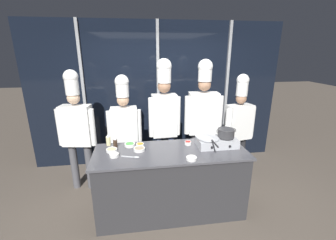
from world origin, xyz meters
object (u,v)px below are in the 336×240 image
(stock_pot, at_px, (226,133))
(prep_bowl_bell_pepper, at_px, (188,143))
(chef_pastry, at_px, (203,114))
(prep_bowl_scallions, at_px, (130,144))
(chef_sous, at_px, (124,125))
(chef_apprentice, at_px, (239,122))
(frying_pan, at_px, (209,137))
(portable_stove, at_px, (217,142))
(prep_bowl_onion, at_px, (114,155))
(serving_spoon_slotted, at_px, (134,157))
(prep_bowl_ginger, at_px, (112,150))
(prep_bowl_garlic, at_px, (191,158))
(chef_head, at_px, (77,125))
(squeeze_bottle_soy, at_px, (115,143))
(squeeze_bottle_oil, at_px, (108,140))
(prep_bowl_carrots, at_px, (140,145))
(chef_line, at_px, (164,112))
(prep_bowl_mushrooms, at_px, (139,149))

(stock_pot, relative_size, prep_bowl_bell_pepper, 2.74)
(stock_pot, relative_size, chef_pastry, 0.12)
(stock_pot, height_order, prep_bowl_scallions, stock_pot)
(chef_sous, height_order, chef_apprentice, chef_sous)
(chef_pastry, bearing_deg, frying_pan, 84.50)
(portable_stove, distance_m, prep_bowl_onion, 1.38)
(stock_pot, relative_size, serving_spoon_slotted, 1.12)
(serving_spoon_slotted, relative_size, chef_sous, 0.12)
(prep_bowl_ginger, bearing_deg, portable_stove, -1.26)
(stock_pot, bearing_deg, prep_bowl_garlic, -148.39)
(portable_stove, height_order, prep_bowl_ginger, portable_stove)
(frying_pan, bearing_deg, chef_sous, 152.26)
(portable_stove, height_order, chef_head, chef_head)
(squeeze_bottle_soy, relative_size, chef_sous, 0.08)
(squeeze_bottle_soy, bearing_deg, prep_bowl_ginger, -107.88)
(serving_spoon_slotted, bearing_deg, prep_bowl_bell_pepper, 21.24)
(serving_spoon_slotted, bearing_deg, squeeze_bottle_oil, 128.66)
(prep_bowl_bell_pepper, bearing_deg, prep_bowl_onion, -167.01)
(chef_pastry, bearing_deg, chef_apprentice, -178.49)
(prep_bowl_garlic, height_order, prep_bowl_carrots, prep_bowl_garlic)
(prep_bowl_garlic, distance_m, chef_sous, 1.26)
(chef_pastry, bearing_deg, chef_head, 5.59)
(prep_bowl_garlic, xyz_separation_m, prep_bowl_carrots, (-0.60, 0.50, -0.00))
(prep_bowl_scallions, distance_m, chef_apprentice, 1.89)
(chef_pastry, distance_m, chef_apprentice, 0.64)
(serving_spoon_slotted, bearing_deg, portable_stove, 9.39)
(prep_bowl_ginger, bearing_deg, stock_pot, -1.15)
(squeeze_bottle_soy, height_order, chef_apprentice, chef_apprentice)
(chef_head, bearing_deg, squeeze_bottle_soy, 147.50)
(prep_bowl_bell_pepper, distance_m, chef_line, 0.70)
(prep_bowl_onion, bearing_deg, chef_line, 47.32)
(prep_bowl_ginger, relative_size, chef_line, 0.07)
(prep_bowl_bell_pepper, height_order, chef_line, chef_line)
(serving_spoon_slotted, height_order, chef_head, chef_head)
(chef_line, relative_size, chef_pastry, 1.01)
(squeeze_bottle_soy, relative_size, chef_head, 0.08)
(chef_pastry, bearing_deg, prep_bowl_bell_pepper, 62.19)
(squeeze_bottle_soy, height_order, squeeze_bottle_oil, squeeze_bottle_oil)
(squeeze_bottle_oil, relative_size, chef_sous, 0.09)
(frying_pan, height_order, prep_bowl_onion, frying_pan)
(portable_stove, xyz_separation_m, prep_bowl_mushrooms, (-1.06, 0.00, -0.04))
(prep_bowl_bell_pepper, distance_m, prep_bowl_ginger, 1.04)
(frying_pan, xyz_separation_m, serving_spoon_slotted, (-1.01, -0.18, -0.14))
(prep_bowl_ginger, distance_m, serving_spoon_slotted, 0.36)
(squeeze_bottle_soy, xyz_separation_m, prep_bowl_carrots, (0.33, -0.00, -0.05))
(stock_pot, height_order, prep_bowl_mushrooms, stock_pot)
(portable_stove, xyz_separation_m, prep_bowl_bell_pepper, (-0.38, 0.11, -0.03))
(prep_bowl_garlic, bearing_deg, portable_stove, 38.19)
(chef_sous, bearing_deg, serving_spoon_slotted, 98.21)
(portable_stove, relative_size, prep_bowl_ginger, 3.73)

